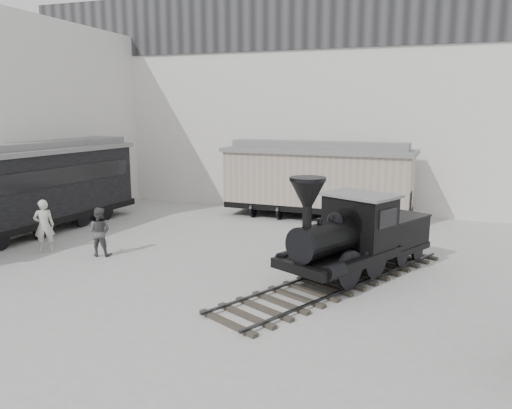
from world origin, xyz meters
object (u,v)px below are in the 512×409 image
(passenger_coach, at_px, (9,191))
(boxcar, at_px, (317,178))
(locomotive, at_px, (353,240))
(visitor_a, at_px, (44,226))
(visitor_b, at_px, (99,232))

(passenger_coach, bearing_deg, boxcar, 41.37)
(locomotive, relative_size, visitor_a, 4.68)
(locomotive, height_order, boxcar, boxcar)
(visitor_a, bearing_deg, boxcar, -173.91)
(boxcar, relative_size, passenger_coach, 0.68)
(boxcar, height_order, passenger_coach, boxcar)
(locomotive, xyz_separation_m, boxcar, (-2.80, 8.17, 0.73))
(passenger_coach, relative_size, visitor_a, 6.96)
(passenger_coach, relative_size, visitor_b, 7.71)
(locomotive, xyz_separation_m, visitor_b, (-8.79, -0.46, -0.32))
(locomotive, distance_m, passenger_coach, 13.58)
(locomotive, height_order, passenger_coach, passenger_coach)
(boxcar, bearing_deg, visitor_a, -129.56)
(passenger_coach, xyz_separation_m, visitor_a, (2.54, -1.09, -0.99))
(locomotive, bearing_deg, boxcar, 136.76)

